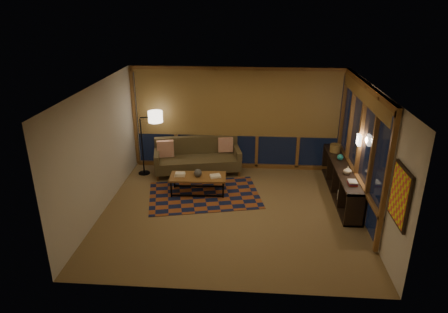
# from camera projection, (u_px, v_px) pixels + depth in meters

# --- Properties ---
(floor) EXTENTS (5.50, 5.00, 0.01)m
(floor) POSITION_uv_depth(u_px,v_px,m) (231.00, 212.00, 8.60)
(floor) COLOR brown
(floor) RESTS_ON ground
(ceiling) EXTENTS (5.50, 5.00, 0.01)m
(ceiling) POSITION_uv_depth(u_px,v_px,m) (232.00, 87.00, 7.59)
(ceiling) COLOR beige
(ceiling) RESTS_ON walls
(walls) EXTENTS (5.51, 5.01, 2.70)m
(walls) POSITION_uv_depth(u_px,v_px,m) (231.00, 153.00, 8.09)
(walls) COLOR beige
(walls) RESTS_ON floor
(window_wall_back) EXTENTS (5.30, 0.16, 2.60)m
(window_wall_back) POSITION_uv_depth(u_px,v_px,m) (237.00, 119.00, 10.34)
(window_wall_back) COLOR brown
(window_wall_back) RESTS_ON walls
(window_wall_right) EXTENTS (0.16, 3.70, 2.60)m
(window_wall_right) POSITION_uv_depth(u_px,v_px,m) (359.00, 146.00, 8.46)
(window_wall_right) COLOR brown
(window_wall_right) RESTS_ON walls
(wall_art) EXTENTS (0.06, 0.74, 0.94)m
(wall_art) POSITION_uv_depth(u_px,v_px,m) (400.00, 196.00, 6.16)
(wall_art) COLOR #E84831
(wall_art) RESTS_ON walls
(wall_sconce) EXTENTS (0.12, 0.18, 0.22)m
(wall_sconce) POSITION_uv_depth(u_px,v_px,m) (359.00, 140.00, 8.25)
(wall_sconce) COLOR beige
(wall_sconce) RESTS_ON walls
(sofa) EXTENTS (2.31, 1.31, 0.89)m
(sofa) POSITION_uv_depth(u_px,v_px,m) (197.00, 157.00, 10.32)
(sofa) COLOR #493A20
(sofa) RESTS_ON floor
(pillow_left) EXTENTS (0.45, 0.25, 0.43)m
(pillow_left) POSITION_uv_depth(u_px,v_px,m) (165.00, 149.00, 10.25)
(pillow_left) COLOR #AD3512
(pillow_left) RESTS_ON sofa
(pillow_right) EXTENTS (0.40, 0.18, 0.39)m
(pillow_right) POSITION_uv_depth(u_px,v_px,m) (226.00, 146.00, 10.55)
(pillow_right) COLOR #AD3512
(pillow_right) RESTS_ON sofa
(area_rug) EXTENTS (2.83, 2.19, 0.01)m
(area_rug) POSITION_uv_depth(u_px,v_px,m) (204.00, 195.00, 9.31)
(area_rug) COLOR brown
(area_rug) RESTS_ON floor
(coffee_table) EXTENTS (1.32, 0.66, 0.43)m
(coffee_table) POSITION_uv_depth(u_px,v_px,m) (198.00, 184.00, 9.34)
(coffee_table) COLOR brown
(coffee_table) RESTS_ON floor
(book_stack_a) EXTENTS (0.25, 0.21, 0.07)m
(book_stack_a) POSITION_uv_depth(u_px,v_px,m) (180.00, 174.00, 9.27)
(book_stack_a) COLOR white
(book_stack_a) RESTS_ON coffee_table
(book_stack_b) EXTENTS (0.29, 0.26, 0.05)m
(book_stack_b) POSITION_uv_depth(u_px,v_px,m) (215.00, 176.00, 9.23)
(book_stack_b) COLOR white
(book_stack_b) RESTS_ON coffee_table
(ceramic_pot) EXTENTS (0.21, 0.21, 0.19)m
(ceramic_pot) POSITION_uv_depth(u_px,v_px,m) (198.00, 173.00, 9.21)
(ceramic_pot) COLOR black
(ceramic_pot) RESTS_ON coffee_table
(floor_lamp) EXTENTS (0.64, 0.52, 1.66)m
(floor_lamp) POSITION_uv_depth(u_px,v_px,m) (142.00, 144.00, 10.15)
(floor_lamp) COLOR black
(floor_lamp) RESTS_ON floor
(bookshelf) EXTENTS (0.40, 2.91, 0.73)m
(bookshelf) POSITION_uv_depth(u_px,v_px,m) (341.00, 180.00, 9.21)
(bookshelf) COLOR black
(bookshelf) RESTS_ON floor
(basket) EXTENTS (0.31, 0.31, 0.19)m
(basket) POSITION_uv_depth(u_px,v_px,m) (335.00, 148.00, 9.86)
(basket) COLOR olive
(basket) RESTS_ON bookshelf
(teal_bowl) EXTENTS (0.17, 0.17, 0.15)m
(teal_bowl) POSITION_uv_depth(u_px,v_px,m) (340.00, 157.00, 9.37)
(teal_bowl) COLOR #1D7976
(teal_bowl) RESTS_ON bookshelf
(vase) EXTENTS (0.20, 0.20, 0.19)m
(vase) POSITION_uv_depth(u_px,v_px,m) (348.00, 170.00, 8.61)
(vase) COLOR #C4B597
(vase) RESTS_ON bookshelf
(shelf_book_stack) EXTENTS (0.20, 0.27, 0.08)m
(shelf_book_stack) POSITION_uv_depth(u_px,v_px,m) (352.00, 182.00, 8.18)
(shelf_book_stack) COLOR white
(shelf_book_stack) RESTS_ON bookshelf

